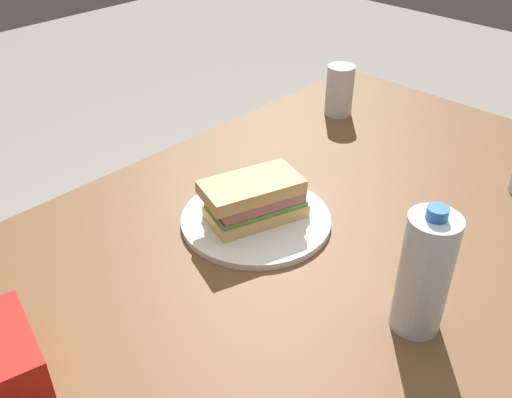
{
  "coord_description": "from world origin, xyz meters",
  "views": [
    {
      "loc": [
        0.52,
        0.44,
        1.37
      ],
      "look_at": [
        -0.08,
        -0.13,
        0.81
      ],
      "focal_mm": 40.04,
      "sensor_mm": 36.0,
      "label": 1
    }
  ],
  "objects_px": {
    "paper_plate": "(256,219)",
    "dining_table": "(279,320)",
    "water_bottle_tall": "(424,274)",
    "soda_can_silver": "(340,90)",
    "sandwich": "(255,199)"
  },
  "relations": [
    {
      "from": "sandwich",
      "to": "water_bottle_tall",
      "type": "bearing_deg",
      "value": 87.17
    },
    {
      "from": "water_bottle_tall",
      "to": "dining_table",
      "type": "bearing_deg",
      "value": -72.87
    },
    {
      "from": "dining_table",
      "to": "sandwich",
      "type": "bearing_deg",
      "value": -120.8
    },
    {
      "from": "dining_table",
      "to": "paper_plate",
      "type": "bearing_deg",
      "value": -121.99
    },
    {
      "from": "water_bottle_tall",
      "to": "paper_plate",
      "type": "bearing_deg",
      "value": -93.53
    },
    {
      "from": "water_bottle_tall",
      "to": "soda_can_silver",
      "type": "relative_size",
      "value": 1.66
    },
    {
      "from": "dining_table",
      "to": "soda_can_silver",
      "type": "relative_size",
      "value": 13.38
    },
    {
      "from": "water_bottle_tall",
      "to": "soda_can_silver",
      "type": "xyz_separation_m",
      "value": [
        -0.49,
        -0.51,
        -0.03
      ]
    },
    {
      "from": "dining_table",
      "to": "soda_can_silver",
      "type": "height_order",
      "value": "soda_can_silver"
    },
    {
      "from": "dining_table",
      "to": "paper_plate",
      "type": "distance_m",
      "value": 0.19
    },
    {
      "from": "sandwich",
      "to": "dining_table",
      "type": "bearing_deg",
      "value": 59.2
    },
    {
      "from": "water_bottle_tall",
      "to": "soda_can_silver",
      "type": "distance_m",
      "value": 0.7
    },
    {
      "from": "paper_plate",
      "to": "sandwich",
      "type": "relative_size",
      "value": 1.33
    },
    {
      "from": "paper_plate",
      "to": "water_bottle_tall",
      "type": "distance_m",
      "value": 0.35
    },
    {
      "from": "paper_plate",
      "to": "dining_table",
      "type": "bearing_deg",
      "value": 58.01
    }
  ]
}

